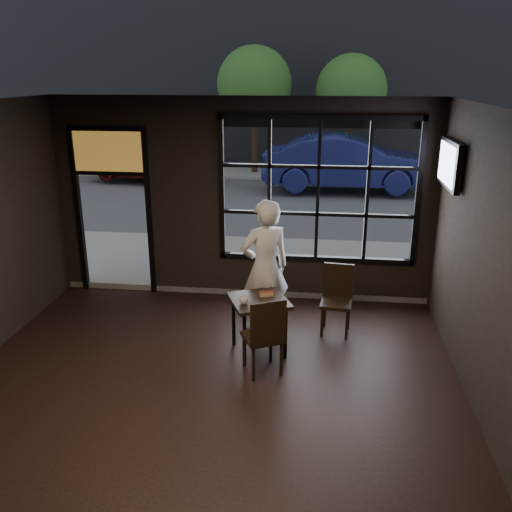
# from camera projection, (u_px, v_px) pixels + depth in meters

# --- Properties ---
(floor) EXTENTS (6.00, 7.00, 0.02)m
(floor) POSITION_uv_depth(u_px,v_px,m) (193.00, 424.00, 5.74)
(floor) COLOR black
(floor) RESTS_ON ground
(ceiling) EXTENTS (6.00, 7.00, 0.02)m
(ceiling) POSITION_uv_depth(u_px,v_px,m) (179.00, 111.00, 4.70)
(ceiling) COLOR black
(ceiling) RESTS_ON ground
(wall_right) EXTENTS (0.04, 7.00, 3.20)m
(wall_right) POSITION_uv_depth(u_px,v_px,m) (512.00, 299.00, 4.87)
(wall_right) COLOR black
(wall_right) RESTS_ON ground
(window_frame) EXTENTS (3.06, 0.12, 2.28)m
(window_frame) POSITION_uv_depth(u_px,v_px,m) (318.00, 191.00, 8.30)
(window_frame) COLOR black
(window_frame) RESTS_ON ground
(stained_transom) EXTENTS (1.20, 0.06, 0.70)m
(stained_transom) POSITION_uv_depth(u_px,v_px,m) (108.00, 151.00, 8.50)
(stained_transom) COLOR orange
(stained_transom) RESTS_ON ground
(street_asphalt) EXTENTS (60.00, 41.00, 0.04)m
(street_asphalt) POSITION_uv_depth(u_px,v_px,m) (299.00, 143.00, 28.28)
(street_asphalt) COLOR #545456
(street_asphalt) RESTS_ON ground
(cafe_table) EXTENTS (0.92, 0.92, 0.76)m
(cafe_table) POSITION_uv_depth(u_px,v_px,m) (259.00, 325.00, 7.10)
(cafe_table) COLOR black
(cafe_table) RESTS_ON floor
(chair_near) EXTENTS (0.59, 0.59, 1.02)m
(chair_near) POSITION_uv_depth(u_px,v_px,m) (262.00, 334.00, 6.58)
(chair_near) COLOR black
(chair_near) RESTS_ON floor
(chair_window) EXTENTS (0.47, 0.47, 0.98)m
(chair_window) POSITION_uv_depth(u_px,v_px,m) (336.00, 301.00, 7.58)
(chair_window) COLOR black
(chair_window) RESTS_ON floor
(man) EXTENTS (0.84, 0.74, 1.94)m
(man) POSITION_uv_depth(u_px,v_px,m) (265.00, 268.00, 7.46)
(man) COLOR silver
(man) RESTS_ON floor
(hotdog) EXTENTS (0.21, 0.13, 0.06)m
(hotdog) POSITION_uv_depth(u_px,v_px,m) (267.00, 294.00, 7.07)
(hotdog) COLOR tan
(hotdog) RESTS_ON cafe_table
(cup) EXTENTS (0.16, 0.16, 0.10)m
(cup) POSITION_uv_depth(u_px,v_px,m) (244.00, 300.00, 6.82)
(cup) COLOR silver
(cup) RESTS_ON cafe_table
(tv) EXTENTS (0.12, 1.07, 0.62)m
(tv) POSITION_uv_depth(u_px,v_px,m) (450.00, 164.00, 7.15)
(tv) COLOR black
(tv) RESTS_ON wall_right
(navy_car) EXTENTS (5.03, 1.82, 1.65)m
(navy_car) POSITION_uv_depth(u_px,v_px,m) (346.00, 162.00, 16.34)
(navy_car) COLOR #181C53
(navy_car) RESTS_ON street_asphalt
(maroon_car) EXTENTS (4.46, 2.42, 1.44)m
(maroon_car) POSITION_uv_depth(u_px,v_px,m) (148.00, 158.00, 17.91)
(maroon_car) COLOR #480B0A
(maroon_car) RESTS_ON street_asphalt
(tree_left) EXTENTS (2.57, 2.57, 4.38)m
(tree_left) POSITION_uv_depth(u_px,v_px,m) (254.00, 85.00, 18.53)
(tree_left) COLOR #332114
(tree_left) RESTS_ON street_asphalt
(tree_right) EXTENTS (2.41, 2.41, 4.11)m
(tree_right) POSITION_uv_depth(u_px,v_px,m) (351.00, 91.00, 18.34)
(tree_right) COLOR #332114
(tree_right) RESTS_ON street_asphalt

